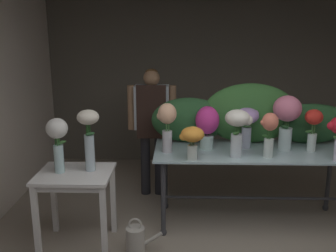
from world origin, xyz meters
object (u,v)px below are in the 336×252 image
object	(u,v)px
vase_peach_ranunculus	(167,122)
vase_sunset_dahlias	(192,138)
display_table_glass	(253,162)
vase_scarlet_roses	(313,125)
vase_coral_hydrangea	(269,131)
vase_cream_lisianthus_tall	(89,133)
side_table_white	(75,183)
florist	(152,119)
vase_lilac_stock	(247,121)
vase_magenta_freesia	(207,124)
vase_white_roses_tall	(58,138)
vase_ivory_anemones	(237,126)
vase_rosy_snapdragons	(287,115)
watering_can	(136,239)

from	to	relation	value
vase_peach_ranunculus	vase_sunset_dahlias	distance (m)	0.36
display_table_glass	vase_scarlet_roses	size ratio (longest dim) A/B	4.70
display_table_glass	vase_coral_hydrangea	bearing A→B (deg)	-67.01
vase_cream_lisianthus_tall	vase_scarlet_roses	bearing A→B (deg)	11.01
side_table_white	florist	size ratio (longest dim) A/B	0.47
vase_lilac_stock	vase_magenta_freesia	xyz separation A→B (m)	(-0.43, -0.05, -0.02)
vase_white_roses_tall	vase_cream_lisianthus_tall	world-z (taller)	vase_cream_lisianthus_tall
vase_magenta_freesia	vase_cream_lisianthus_tall	distance (m)	1.24
display_table_glass	side_table_white	distance (m)	1.85
florist	vase_cream_lisianthus_tall	world-z (taller)	florist
side_table_white	vase_ivory_anemones	xyz separation A→B (m)	(1.56, 0.27, 0.50)
side_table_white	vase_coral_hydrangea	distance (m)	1.95
side_table_white	vase_sunset_dahlias	xyz separation A→B (m)	(1.11, 0.18, 0.40)
vase_scarlet_roses	vase_rosy_snapdragons	bearing A→B (deg)	173.28
side_table_white	vase_cream_lisianthus_tall	xyz separation A→B (m)	(0.14, 0.06, 0.48)
vase_coral_hydrangea	vase_rosy_snapdragons	xyz separation A→B (m)	(0.23, 0.24, 0.11)
vase_sunset_dahlias	vase_coral_hydrangea	distance (m)	0.77
vase_sunset_dahlias	vase_white_roses_tall	world-z (taller)	vase_white_roses_tall
display_table_glass	vase_sunset_dahlias	world-z (taller)	vase_sunset_dahlias
vase_scarlet_roses	vase_white_roses_tall	size ratio (longest dim) A/B	0.85
vase_magenta_freesia	vase_rosy_snapdragons	xyz separation A→B (m)	(0.82, -0.02, 0.11)
watering_can	florist	bearing A→B (deg)	86.98
vase_peach_ranunculus	vase_ivory_anemones	distance (m)	0.71
vase_rosy_snapdragons	vase_white_roses_tall	bearing A→B (deg)	-166.87
vase_sunset_dahlias	vase_rosy_snapdragons	xyz separation A→B (m)	(0.99, 0.34, 0.16)
vase_coral_hydrangea	vase_ivory_anemones	world-z (taller)	vase_ivory_anemones
vase_rosy_snapdragons	vase_white_roses_tall	xyz separation A→B (m)	(-2.24, -0.52, -0.11)
florist	vase_coral_hydrangea	world-z (taller)	florist
vase_scarlet_roses	vase_cream_lisianthus_tall	size ratio (longest dim) A/B	0.75
vase_magenta_freesia	vase_cream_lisianthus_tall	world-z (taller)	vase_cream_lisianthus_tall
watering_can	vase_magenta_freesia	bearing A→B (deg)	42.43
vase_lilac_stock	florist	bearing A→B (deg)	149.04
side_table_white	vase_magenta_freesia	xyz separation A→B (m)	(1.28, 0.54, 0.45)
vase_lilac_stock	vase_rosy_snapdragons	size ratio (longest dim) A/B	0.75
vase_peach_ranunculus	vase_rosy_snapdragons	distance (m)	1.25
side_table_white	vase_peach_ranunculus	size ratio (longest dim) A/B	1.47
vase_peach_ranunculus	vase_lilac_stock	bearing A→B (deg)	11.99
display_table_glass	vase_magenta_freesia	distance (m)	0.64
vase_scarlet_roses	vase_cream_lisianthus_tall	xyz separation A→B (m)	(-2.23, -0.43, 0.02)
vase_cream_lisianthus_tall	side_table_white	bearing A→B (deg)	-157.47
vase_ivory_anemones	vase_cream_lisianthus_tall	distance (m)	1.43
side_table_white	vase_scarlet_roses	size ratio (longest dim) A/B	1.71
side_table_white	vase_peach_ranunculus	distance (m)	1.08
vase_cream_lisianthus_tall	vase_peach_ranunculus	bearing A→B (deg)	26.21
vase_sunset_dahlias	watering_can	bearing A→B (deg)	-152.42
florist	vase_magenta_freesia	xyz separation A→B (m)	(0.63, -0.68, 0.10)
vase_coral_hydrangea	vase_cream_lisianthus_tall	size ratio (longest dim) A/B	0.76
florist	vase_lilac_stock	xyz separation A→B (m)	(1.06, -0.64, 0.12)
vase_ivory_anemones	vase_white_roses_tall	distance (m)	1.72
vase_coral_hydrangea	vase_cream_lisianthus_tall	distance (m)	1.75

